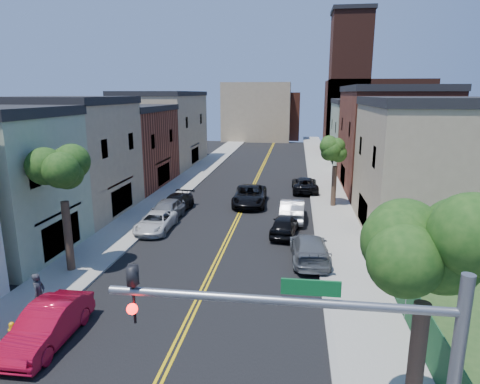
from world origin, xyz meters
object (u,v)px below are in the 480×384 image
at_px(white_pickup, 156,222).
at_px(black_car_right, 285,225).
at_px(dark_car_right_far, 305,184).
at_px(red_sedan, 48,325).
at_px(black_suv_lane, 250,196).
at_px(grey_car_right, 310,248).
at_px(grey_car_left, 166,210).
at_px(black_car_left, 175,204).
at_px(pedestrian_left, 39,294).
at_px(pedestrian_right, 379,265).
at_px(silver_car_right, 293,210).
at_px(fire_hydrant, 12,329).

distance_m(white_pickup, black_car_right, 9.38).
bearing_deg(dark_car_right_far, red_sedan, 67.11).
xyz_separation_m(black_car_right, black_suv_lane, (-3.38, 7.93, 0.11)).
xyz_separation_m(grey_car_right, black_suv_lane, (-5.00, 12.33, 0.07)).
distance_m(red_sedan, grey_car_left, 16.64).
bearing_deg(black_car_left, black_suv_lane, 33.93).
distance_m(pedestrian_left, pedestrian_right, 16.59).
height_order(black_car_left, black_suv_lane, black_suv_lane).
height_order(black_car_left, silver_car_right, silver_car_right).
bearing_deg(pedestrian_left, black_car_right, -45.37).
height_order(black_car_left, grey_car_right, grey_car_right).
relative_size(black_car_left, pedestrian_left, 2.59).
distance_m(white_pickup, grey_car_right, 11.75).
bearing_deg(black_car_right, dark_car_right_far, -90.89).
bearing_deg(pedestrian_left, dark_car_right_far, -30.10).
xyz_separation_m(black_car_left, pedestrian_right, (14.51, -11.96, 0.38)).
height_order(grey_car_right, silver_car_right, silver_car_right).
bearing_deg(red_sedan, pedestrian_right, 26.23).
height_order(red_sedan, silver_car_right, silver_car_right).
xyz_separation_m(white_pickup, pedestrian_right, (14.51, -6.92, 0.43)).
height_order(dark_car_right_far, fire_hydrant, dark_car_right_far).
distance_m(red_sedan, black_car_left, 19.15).
bearing_deg(fire_hydrant, dark_car_right_far, 66.63).
height_order(silver_car_right, pedestrian_left, pedestrian_left).
height_order(white_pickup, pedestrian_left, pedestrian_left).
bearing_deg(white_pickup, grey_car_left, 89.35).
relative_size(grey_car_left, dark_car_right_far, 0.91).
bearing_deg(black_suv_lane, black_car_left, -153.98).
height_order(white_pickup, black_car_right, black_car_right).
bearing_deg(red_sedan, white_pickup, 90.72).
bearing_deg(grey_car_left, fire_hydrant, -92.56).
xyz_separation_m(black_car_left, black_car_right, (9.38, -4.75, 0.02)).
bearing_deg(white_pickup, silver_car_right, 21.54).
bearing_deg(silver_car_right, black_car_left, -4.39).
height_order(white_pickup, grey_car_right, grey_car_right).
relative_size(grey_car_right, black_suv_lane, 0.88).
height_order(dark_car_right_far, pedestrian_left, pedestrian_left).
height_order(red_sedan, black_car_right, red_sedan).
bearing_deg(black_car_left, black_car_right, -20.83).
height_order(grey_car_left, fire_hydrant, grey_car_left).
bearing_deg(grey_car_left, black_car_right, -11.95).
relative_size(grey_car_right, black_car_right, 1.23).
bearing_deg(grey_car_left, dark_car_right_far, 47.87).
relative_size(white_pickup, black_car_left, 0.96).
distance_m(black_car_right, pedestrian_left, 16.40).
relative_size(grey_car_left, black_car_right, 1.12).
bearing_deg(grey_car_right, dark_car_right_far, -93.52).
height_order(red_sedan, white_pickup, red_sedan).
bearing_deg(pedestrian_right, grey_car_left, -12.71).
bearing_deg(silver_car_right, white_pickup, 23.63).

